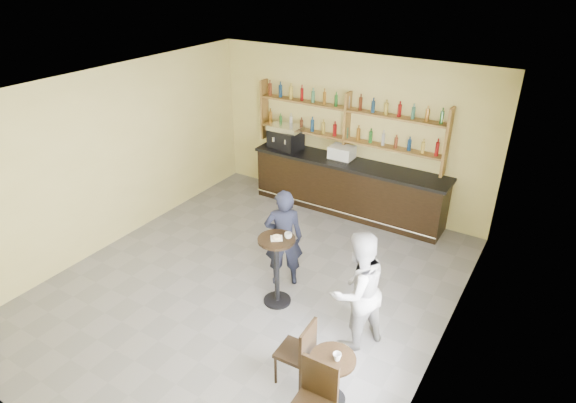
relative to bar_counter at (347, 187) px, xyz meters
The scene contains 22 objects.
floor 3.21m from the bar_counter, 93.55° to the right, with size 7.00×7.00×0.00m, color slate.
ceiling 4.12m from the bar_counter, 93.55° to the right, with size 7.00×7.00×0.00m, color white.
wall_back 1.12m from the bar_counter, 119.16° to the left, with size 7.00×7.00×0.00m, color #E2D580.
wall_front 6.73m from the bar_counter, 91.68° to the right, with size 7.00×7.00×0.00m, color #E2D580.
wall_left 4.61m from the bar_counter, 135.41° to the right, with size 7.00×7.00×0.00m, color #E2D580.
wall_right 4.34m from the bar_counter, 48.32° to the right, with size 7.00×7.00×0.00m, color #E2D580.
window_pane 5.30m from the bar_counter, 57.24° to the right, with size 2.00×2.00×0.00m, color white.
window_frame 5.29m from the bar_counter, 57.30° to the right, with size 0.04×1.70×2.10m, color black, non-canonical shape.
shelf_unit 1.29m from the bar_counter, 131.59° to the left, with size 4.00×0.26×1.40m, color brown, non-canonical shape.
liquor_bottles 1.45m from the bar_counter, 131.59° to the left, with size 3.68×0.10×1.00m, color #8C5919, non-canonical shape.
bar_counter is the anchor object (origin of this frame).
espresso_machine 1.72m from the bar_counter, behind, with size 0.71×0.45×0.50m, color black, non-canonical shape.
pastry_case 0.73m from the bar_counter, behind, with size 0.50×0.40×0.30m, color silver, non-canonical shape.
pedestal_table 3.30m from the bar_counter, 83.35° to the right, with size 0.56×0.56×1.15m, color black, non-canonical shape.
napkin 3.36m from the bar_counter, 83.35° to the right, with size 0.17×0.17×0.00m, color white.
donut 3.37m from the bar_counter, 83.20° to the right, with size 0.14×0.14×0.05m, color gold.
cup_pedestal 3.29m from the bar_counter, 80.67° to the right, with size 0.11×0.11×0.09m, color white.
man_main 2.81m from the bar_counter, 85.96° to the right, with size 0.61×0.40×1.68m, color black.
cafe_table 4.93m from the bar_counter, 66.56° to the right, with size 0.54×0.54×0.69m, color black, non-canonical shape.
cup_cafe 4.94m from the bar_counter, 66.03° to the right, with size 0.10×0.10×0.09m, color white.
chair_west 4.68m from the bar_counter, 72.51° to the right, with size 0.41×0.41×0.94m, color black, non-canonical shape.
patron_second 3.87m from the bar_counter, 62.90° to the right, with size 0.85×0.66×1.74m, color #96959A.
Camera 1 is at (3.87, -5.14, 4.85)m, focal length 30.00 mm.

